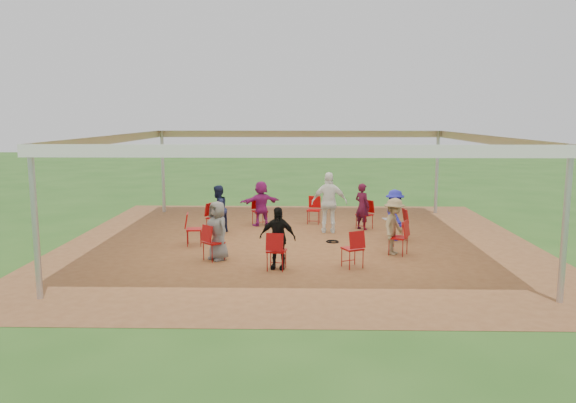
{
  "coord_description": "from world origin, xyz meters",
  "views": [
    {
      "loc": [
        0.06,
        -15.38,
        3.5
      ],
      "look_at": [
        -0.3,
        0.3,
        1.13
      ],
      "focal_mm": 35.0,
      "sensor_mm": 36.0,
      "label": 1
    }
  ],
  "objects_px": {
    "chair_9": "(398,238)",
    "cable_coil": "(333,242)",
    "chair_4": "(215,218)",
    "person_seated_2": "(261,203)",
    "chair_8": "(352,249)",
    "person_seated_3": "(218,209)",
    "person_seated_4": "(218,231)",
    "person_seated_6": "(394,226)",
    "chair_7": "(277,251)",
    "chair_0": "(398,225)",
    "standing_person": "(329,203)",
    "chair_5": "(194,229)",
    "person_seated_5": "(278,238)",
    "laptop": "(389,217)",
    "person_seated_1": "(362,206)",
    "chair_1": "(365,215)",
    "person_seated_0": "(395,215)",
    "chair_3": "(260,211)",
    "chair_2": "(314,210)",
    "chair_6": "(214,243)"
  },
  "relations": [
    {
      "from": "chair_4",
      "to": "cable_coil",
      "type": "relative_size",
      "value": 2.26
    },
    {
      "from": "chair_9",
      "to": "cable_coil",
      "type": "bearing_deg",
      "value": 76.01
    },
    {
      "from": "chair_7",
      "to": "person_seated_6",
      "type": "distance_m",
      "value": 3.33
    },
    {
      "from": "chair_8",
      "to": "person_seated_3",
      "type": "height_order",
      "value": "person_seated_3"
    },
    {
      "from": "chair_7",
      "to": "person_seated_5",
      "type": "bearing_deg",
      "value": 90.0
    },
    {
      "from": "chair_8",
      "to": "laptop",
      "type": "height_order",
      "value": "chair_8"
    },
    {
      "from": "person_seated_3",
      "to": "standing_person",
      "type": "height_order",
      "value": "standing_person"
    },
    {
      "from": "chair_4",
      "to": "standing_person",
      "type": "relative_size",
      "value": 0.49
    },
    {
      "from": "chair_0",
      "to": "person_seated_6",
      "type": "relative_size",
      "value": 0.62
    },
    {
      "from": "chair_0",
      "to": "chair_8",
      "type": "distance_m",
      "value": 3.39
    },
    {
      "from": "chair_5",
      "to": "person_seated_1",
      "type": "distance_m",
      "value": 5.38
    },
    {
      "from": "chair_0",
      "to": "person_seated_1",
      "type": "distance_m",
      "value": 1.77
    },
    {
      "from": "standing_person",
      "to": "chair_2",
      "type": "bearing_deg",
      "value": -72.37
    },
    {
      "from": "chair_5",
      "to": "cable_coil",
      "type": "xyz_separation_m",
      "value": [
        3.82,
        0.48,
        -0.43
      ]
    },
    {
      "from": "person_seated_2",
      "to": "person_seated_6",
      "type": "relative_size",
      "value": 1.0
    },
    {
      "from": "chair_9",
      "to": "person_seated_3",
      "type": "xyz_separation_m",
      "value": [
        -4.99,
        2.63,
        0.28
      ]
    },
    {
      "from": "chair_7",
      "to": "chair_3",
      "type": "bearing_deg",
      "value": 108.0
    },
    {
      "from": "chair_9",
      "to": "person_seated_6",
      "type": "distance_m",
      "value": 0.31
    },
    {
      "from": "chair_1",
      "to": "standing_person",
      "type": "bearing_deg",
      "value": 74.34
    },
    {
      "from": "chair_2",
      "to": "cable_coil",
      "type": "xyz_separation_m",
      "value": [
        0.48,
        -2.77,
        -0.43
      ]
    },
    {
      "from": "person_seated_0",
      "to": "standing_person",
      "type": "distance_m",
      "value": 2.07
    },
    {
      "from": "person_seated_1",
      "to": "chair_8",
      "type": "bearing_deg",
      "value": 126.88
    },
    {
      "from": "chair_4",
      "to": "chair_8",
      "type": "bearing_deg",
      "value": 72.0
    },
    {
      "from": "chair_8",
      "to": "person_seated_2",
      "type": "distance_m",
      "value": 5.65
    },
    {
      "from": "chair_2",
      "to": "person_seated_6",
      "type": "relative_size",
      "value": 0.62
    },
    {
      "from": "chair_7",
      "to": "person_seated_3",
      "type": "distance_m",
      "value": 4.58
    },
    {
      "from": "chair_9",
      "to": "person_seated_0",
      "type": "xyz_separation_m",
      "value": [
        0.18,
        1.74,
        0.28
      ]
    },
    {
      "from": "person_seated_3",
      "to": "person_seated_6",
      "type": "distance_m",
      "value": 5.53
    },
    {
      "from": "chair_3",
      "to": "person_seated_5",
      "type": "height_order",
      "value": "person_seated_5"
    },
    {
      "from": "person_seated_6",
      "to": "chair_8",
      "type": "bearing_deg",
      "value": 165.74
    },
    {
      "from": "chair_4",
      "to": "laptop",
      "type": "xyz_separation_m",
      "value": [
        5.12,
        -0.97,
        0.23
      ]
    },
    {
      "from": "chair_3",
      "to": "person_seated_6",
      "type": "relative_size",
      "value": 0.62
    },
    {
      "from": "chair_4",
      "to": "person_seated_1",
      "type": "distance_m",
      "value": 4.58
    },
    {
      "from": "person_seated_0",
      "to": "person_seated_6",
      "type": "height_order",
      "value": "same"
    },
    {
      "from": "chair_1",
      "to": "chair_7",
      "type": "height_order",
      "value": "same"
    },
    {
      "from": "chair_3",
      "to": "chair_5",
      "type": "height_order",
      "value": "same"
    },
    {
      "from": "chair_4",
      "to": "person_seated_2",
      "type": "relative_size",
      "value": 0.62
    },
    {
      "from": "chair_6",
      "to": "chair_5",
      "type": "bearing_deg",
      "value": 162.0
    },
    {
      "from": "person_seated_6",
      "to": "laptop",
      "type": "relative_size",
      "value": 4.32
    },
    {
      "from": "chair_9",
      "to": "chair_4",
      "type": "bearing_deg",
      "value": 90.0
    },
    {
      "from": "chair_7",
      "to": "person_seated_5",
      "type": "height_order",
      "value": "person_seated_5"
    },
    {
      "from": "chair_5",
      "to": "person_seated_5",
      "type": "height_order",
      "value": "person_seated_5"
    },
    {
      "from": "cable_coil",
      "to": "person_seated_4",
      "type": "bearing_deg",
      "value": -145.97
    },
    {
      "from": "chair_7",
      "to": "person_seated_4",
      "type": "height_order",
      "value": "person_seated_4"
    },
    {
      "from": "chair_9",
      "to": "laptop",
      "type": "bearing_deg",
      "value": 27.08
    },
    {
      "from": "person_seated_2",
      "to": "person_seated_4",
      "type": "relative_size",
      "value": 1.0
    },
    {
      "from": "person_seated_4",
      "to": "person_seated_6",
      "type": "relative_size",
      "value": 1.0
    },
    {
      "from": "chair_0",
      "to": "chair_7",
      "type": "relative_size",
      "value": 1.0
    },
    {
      "from": "person_seated_3",
      "to": "laptop",
      "type": "relative_size",
      "value": 4.32
    },
    {
      "from": "chair_2",
      "to": "chair_9",
      "type": "bearing_deg",
      "value": 126.0
    }
  ]
}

